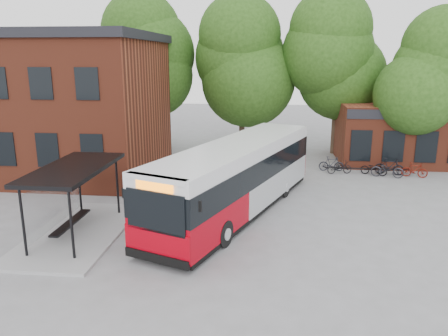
# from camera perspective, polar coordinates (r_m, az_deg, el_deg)

# --- Properties ---
(ground) EXTENTS (100.00, 100.00, 0.00)m
(ground) POSITION_cam_1_polar(r_m,az_deg,el_deg) (18.72, -4.38, -7.98)
(ground) COLOR slate
(station_building) EXTENTS (18.40, 10.40, 8.50)m
(station_building) POSITION_cam_1_polar(r_m,az_deg,el_deg) (30.81, -25.97, 7.62)
(station_building) COLOR maroon
(station_building) RESTS_ON ground
(shop_row) EXTENTS (14.00, 6.20, 4.00)m
(shop_row) POSITION_cam_1_polar(r_m,az_deg,el_deg) (33.55, 26.63, 4.09)
(shop_row) COLOR maroon
(shop_row) RESTS_ON ground
(bus_shelter) EXTENTS (3.60, 7.00, 2.90)m
(bus_shelter) POSITION_cam_1_polar(r_m,az_deg,el_deg) (18.67, -18.78, -4.06)
(bus_shelter) COLOR black
(bus_shelter) RESTS_ON ground
(bike_rail) EXTENTS (5.20, 0.10, 0.38)m
(bike_rail) POSITION_cam_1_polar(r_m,az_deg,el_deg) (28.52, 18.14, -0.39)
(bike_rail) COLOR black
(bike_rail) RESTS_ON ground
(tree_0) EXTENTS (7.92, 7.92, 11.00)m
(tree_0) POSITION_cam_1_polar(r_m,az_deg,el_deg) (34.32, -9.69, 11.50)
(tree_0) COLOR #1E4011
(tree_0) RESTS_ON ground
(tree_1) EXTENTS (7.92, 7.92, 10.40)m
(tree_1) POSITION_cam_1_polar(r_m,az_deg,el_deg) (34.14, 2.40, 11.16)
(tree_1) COLOR #1E4011
(tree_1) RESTS_ON ground
(tree_2) EXTENTS (7.92, 7.92, 11.00)m
(tree_2) POSITION_cam_1_polar(r_m,az_deg,el_deg) (33.39, 14.60, 11.17)
(tree_2) COLOR #1E4011
(tree_2) RESTS_ON ground
(tree_3) EXTENTS (7.04, 7.04, 9.28)m
(tree_3) POSITION_cam_1_polar(r_m,az_deg,el_deg) (30.70, 24.93, 8.45)
(tree_3) COLOR #1E4011
(tree_3) RESTS_ON ground
(city_bus) EXTENTS (7.20, 13.09, 3.29)m
(city_bus) POSITION_cam_1_polar(r_m,az_deg,el_deg) (20.16, 1.76, -1.35)
(city_bus) COLOR #A3000E
(city_bus) RESTS_ON ground
(bicycle_0) EXTENTS (1.62, 0.84, 0.81)m
(bicycle_0) POSITION_cam_1_polar(r_m,az_deg,el_deg) (28.08, 14.85, 0.08)
(bicycle_0) COLOR black
(bicycle_0) RESTS_ON ground
(bicycle_1) EXTENTS (1.57, 0.47, 0.94)m
(bicycle_1) POSITION_cam_1_polar(r_m,az_deg,el_deg) (28.62, 13.84, 0.54)
(bicycle_1) COLOR #1F2129
(bicycle_1) RESTS_ON ground
(bicycle_4) EXTENTS (1.67, 1.16, 0.83)m
(bicycle_4) POSITION_cam_1_polar(r_m,az_deg,el_deg) (28.39, 18.98, -0.05)
(bicycle_4) COLOR black
(bicycle_4) RESTS_ON ground
(bicycle_5) EXTENTS (1.80, 0.94, 1.04)m
(bicycle_5) POSITION_cam_1_polar(r_m,az_deg,el_deg) (28.76, 20.79, 0.19)
(bicycle_5) COLOR black
(bicycle_5) RESTS_ON ground
(bicycle_6) EXTENTS (2.00, 1.08, 1.00)m
(bicycle_6) POSITION_cam_1_polar(r_m,az_deg,el_deg) (28.09, 20.55, -0.16)
(bicycle_6) COLOR #27262D
(bicycle_6) RESTS_ON ground
(bicycle_7) EXTENTS (1.55, 0.81, 0.90)m
(bicycle_7) POSITION_cam_1_polar(r_m,az_deg,el_deg) (28.75, 23.63, -0.24)
(bicycle_7) COLOR #5D130B
(bicycle_7) RESTS_ON ground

